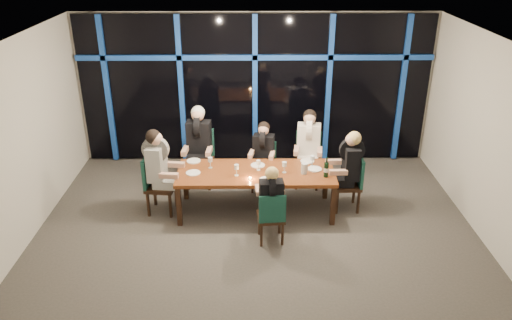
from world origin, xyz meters
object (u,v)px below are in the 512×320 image
Objects in this scene: chair_far_right at (308,156)px; chair_near_mid at (271,215)px; diner_far_mid at (263,147)px; diner_end_left at (159,160)px; wine_bottle at (326,169)px; chair_far_mid at (264,163)px; diner_far_left at (199,136)px; dining_table at (256,175)px; chair_end_left at (156,181)px; water_pitcher at (304,168)px; chair_far_left at (200,154)px; chair_end_right at (352,180)px; diner_end_right at (349,159)px; diner_far_right at (309,138)px; diner_near_mid at (271,193)px.

chair_far_right is 1.16× the size of chair_near_mid.
diner_far_mid is 1.90m from diner_end_left.
diner_end_left is 2.93× the size of wine_bottle.
diner_far_left reaches higher than chair_far_mid.
wine_bottle is at bearing -87.70° from diner_end_left.
chair_near_mid is at bearing -76.66° from dining_table.
chair_near_mid is (-0.75, -1.98, -0.08)m from chair_far_right.
chair_end_left is 2.48m from water_pitcher.
wine_bottle is (0.15, -1.23, 0.32)m from chair_far_right.
chair_end_right is (2.65, -0.98, -0.05)m from chair_far_left.
chair_near_mid is (1.90, -0.97, -0.08)m from chair_end_left.
diner_end_right is at bearing -82.20° from chair_end_left.
dining_table is 1.16m from wine_bottle.
chair_far_left is at bearing -111.34° from chair_end_right.
diner_end_right reaches higher than chair_far_right.
diner_far_mid is at bearing -161.40° from diner_far_right.
chair_far_mid is 1.81m from chair_near_mid.
water_pitcher is (0.65, -0.86, -0.02)m from diner_far_mid.
diner_far_right is 5.45× the size of water_pitcher.
chair_end_left reaches higher than dining_table.
wine_bottle reaches higher than chair_end_left.
diner_far_right is 2.72m from diner_end_left.
diner_near_mid is (0.07, -1.73, 0.33)m from chair_far_mid.
water_pitcher is (1.81, -1.14, 0.25)m from chair_far_left.
chair_far_left is at bearing 149.68° from wine_bottle.
chair_far_left is 1.06× the size of diner_end_left.
water_pitcher is at bearing -130.62° from diner_near_mid.
diner_end_right is (1.39, -0.77, 0.42)m from chair_far_mid.
dining_table is 2.47× the size of chair_far_left.
diner_end_right reaches higher than diner_far_mid.
dining_table is at bearing -89.41° from diner_far_mid.
diner_far_left reaches higher than dining_table.
diner_far_mid is at bearing 79.88° from dining_table.
water_pitcher is at bearing -80.07° from chair_end_right.
chair_end_right reaches higher than dining_table.
chair_far_right is 0.92m from diner_far_mid.
diner_far_left is at bearing -173.26° from diner_far_right.
chair_end_right is 0.91m from water_pitcher.
diner_end_right is (3.14, 0.07, -0.04)m from diner_end_left.
wine_bottle is (0.99, -0.98, 0.02)m from diner_far_mid.
chair_far_mid is 1.29m from diner_far_left.
diner_near_mid is at bearing -104.14° from chair_far_right.
diner_end_left is at bearing -143.37° from chair_far_mid.
wine_bottle is at bearing -10.23° from dining_table.
diner_far_left is at bearing -110.17° from diner_end_right.
diner_far_mid is (1.17, -0.19, -0.15)m from diner_far_left.
diner_far_left is at bearing -174.78° from chair_far_mid.
diner_far_right is at bearing 3.44° from diner_far_left.
diner_far_right is 0.99× the size of diner_end_left.
diner_end_left is at bearing -152.40° from diner_far_right.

